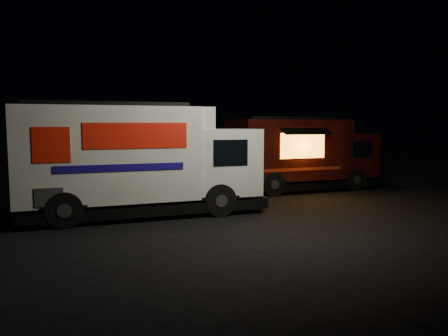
% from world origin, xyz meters
% --- Properties ---
extents(ground, '(80.00, 80.00, 0.00)m').
position_xyz_m(ground, '(0.00, 0.00, 0.00)').
color(ground, black).
rests_on(ground, ground).
extents(white_truck, '(8.13, 4.52, 3.50)m').
position_xyz_m(white_truck, '(-3.54, 0.84, 1.75)').
color(white_truck, white).
rests_on(white_truck, ground).
extents(red_truck, '(7.19, 3.98, 3.16)m').
position_xyz_m(red_truck, '(4.42, 1.69, 1.58)').
color(red_truck, '#361009').
rests_on(red_truck, ground).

